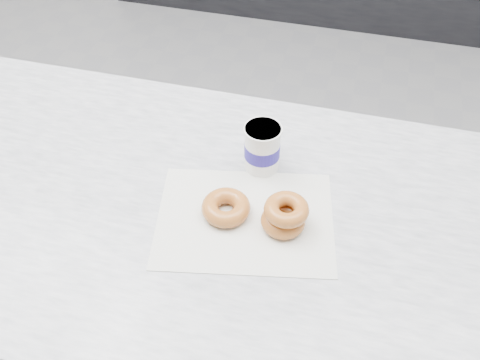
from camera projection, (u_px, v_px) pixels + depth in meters
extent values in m
plane|color=gray|center=(217.00, 240.00, 2.14)|extent=(5.00, 5.00, 0.00)
cube|color=#333335|center=(149.00, 312.00, 1.42)|extent=(3.00, 0.70, 0.86)
cube|color=silver|center=(122.00, 199.00, 1.10)|extent=(3.06, 0.76, 0.04)
cube|color=silver|center=(245.00, 219.00, 1.04)|extent=(0.38, 0.32, 0.00)
torus|color=#B66632|center=(226.00, 207.00, 1.03)|extent=(0.11, 0.11, 0.03)
torus|color=#B66632|center=(283.00, 221.00, 1.01)|extent=(0.09, 0.09, 0.03)
torus|color=#B66632|center=(286.00, 209.00, 0.99)|extent=(0.10, 0.10, 0.03)
cylinder|color=white|center=(262.00, 148.00, 1.10)|extent=(0.08, 0.08, 0.11)
cylinder|color=white|center=(263.00, 129.00, 1.07)|extent=(0.08, 0.08, 0.01)
cylinder|color=navy|center=(262.00, 150.00, 1.11)|extent=(0.08, 0.08, 0.03)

